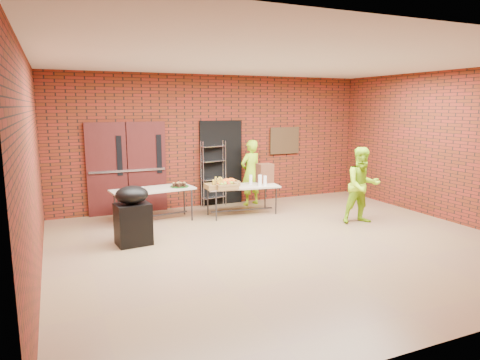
% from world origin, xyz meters
% --- Properties ---
extents(room, '(8.08, 7.08, 3.28)m').
position_xyz_m(room, '(0.00, 0.00, 1.60)').
color(room, olive).
rests_on(room, ground).
extents(double_doors, '(1.78, 0.12, 2.10)m').
position_xyz_m(double_doors, '(-2.20, 3.44, 1.05)').
color(double_doors, '#3F1312').
rests_on(double_doors, room).
extents(dark_doorway, '(1.10, 0.06, 2.10)m').
position_xyz_m(dark_doorway, '(0.10, 3.46, 1.05)').
color(dark_doorway, black).
rests_on(dark_doorway, room).
extents(bronze_plaque, '(0.85, 0.04, 0.70)m').
position_xyz_m(bronze_plaque, '(1.90, 3.45, 1.55)').
color(bronze_plaque, '#3D2D18').
rests_on(bronze_plaque, room).
extents(wire_rack, '(0.62, 0.33, 1.62)m').
position_xyz_m(wire_rack, '(-0.16, 3.32, 0.81)').
color(wire_rack, '#B8B9C0').
rests_on(wire_rack, room).
extents(table_left, '(1.81, 0.93, 0.71)m').
position_xyz_m(table_left, '(-1.83, 2.51, 0.65)').
color(table_left, tan).
rests_on(table_left, room).
extents(table_right, '(1.71, 0.88, 0.67)m').
position_xyz_m(table_right, '(0.14, 2.25, 0.62)').
color(table_right, tan).
rests_on(table_right, room).
extents(basket_bananas, '(0.44, 0.34, 0.14)m').
position_xyz_m(basket_bananas, '(-0.53, 2.17, 0.73)').
color(basket_bananas, olive).
rests_on(basket_bananas, table_right).
extents(basket_oranges, '(0.48, 0.37, 0.15)m').
position_xyz_m(basket_oranges, '(-0.17, 2.36, 0.74)').
color(basket_oranges, olive).
rests_on(basket_oranges, table_right).
extents(basket_apples, '(0.49, 0.38, 0.15)m').
position_xyz_m(basket_apples, '(-0.33, 2.07, 0.74)').
color(basket_apples, olive).
rests_on(basket_apples, table_right).
extents(muffin_tray, '(0.40, 0.40, 0.10)m').
position_xyz_m(muffin_tray, '(-1.25, 2.50, 0.76)').
color(muffin_tray, '#134715').
rests_on(muffin_tray, table_left).
extents(napkin_box, '(0.16, 0.11, 0.05)m').
position_xyz_m(napkin_box, '(-2.11, 2.49, 0.74)').
color(napkin_box, white).
rests_on(napkin_box, table_left).
extents(coffee_dispenser, '(0.34, 0.30, 0.45)m').
position_xyz_m(coffee_dispenser, '(0.79, 2.40, 0.90)').
color(coffee_dispenser, brown).
rests_on(coffee_dispenser, table_right).
extents(cup_stack_front, '(0.08, 0.08, 0.24)m').
position_xyz_m(cup_stack_front, '(0.51, 2.09, 0.80)').
color(cup_stack_front, white).
rests_on(cup_stack_front, table_right).
extents(cup_stack_mid, '(0.07, 0.07, 0.22)m').
position_xyz_m(cup_stack_mid, '(0.63, 2.07, 0.78)').
color(cup_stack_mid, white).
rests_on(cup_stack_mid, table_right).
extents(cup_stack_back, '(0.07, 0.07, 0.22)m').
position_xyz_m(cup_stack_back, '(0.38, 2.31, 0.79)').
color(cup_stack_back, white).
rests_on(cup_stack_back, table_right).
extents(covered_grill, '(0.63, 0.55, 1.07)m').
position_xyz_m(covered_grill, '(-2.50, 1.09, 0.53)').
color(covered_grill, black).
rests_on(covered_grill, room).
extents(volunteer_woman, '(0.68, 0.54, 1.63)m').
position_xyz_m(volunteer_woman, '(0.75, 3.10, 0.81)').
color(volunteer_woman, '#9EDC18').
rests_on(volunteer_woman, room).
extents(volunteer_man, '(0.88, 0.75, 1.61)m').
position_xyz_m(volunteer_man, '(2.18, 0.62, 0.80)').
color(volunteer_man, '#9EDC18').
rests_on(volunteer_man, room).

